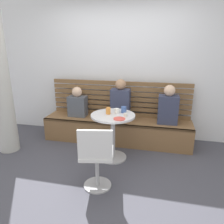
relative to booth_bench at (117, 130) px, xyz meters
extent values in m
plane|color=#42424C|center=(0.00, -1.20, -0.22)|extent=(8.00, 8.00, 0.00)
cube|color=silver|center=(0.00, 0.44, 1.23)|extent=(5.20, 0.10, 2.90)
cube|color=brown|center=(0.00, 0.00, 0.00)|extent=(2.70, 0.52, 0.44)
cube|color=brown|center=(0.00, -0.24, 0.20)|extent=(2.70, 0.04, 0.04)
cube|color=brown|center=(0.00, 0.24, 0.26)|extent=(2.65, 0.04, 0.07)
cube|color=brown|center=(0.00, 0.24, 0.36)|extent=(2.65, 0.04, 0.07)
cube|color=brown|center=(0.00, 0.24, 0.46)|extent=(2.65, 0.04, 0.07)
cube|color=brown|center=(0.00, 0.24, 0.56)|extent=(2.65, 0.04, 0.07)
cube|color=brown|center=(0.00, 0.24, 0.66)|extent=(2.65, 0.04, 0.07)
cube|color=brown|center=(0.00, 0.24, 0.75)|extent=(2.65, 0.04, 0.07)
cube|color=brown|center=(0.00, 0.24, 0.85)|extent=(2.65, 0.04, 0.07)
cylinder|color=#ADADB2|center=(0.07, -0.63, -0.21)|extent=(0.44, 0.44, 0.02)
cylinder|color=#ADADB2|center=(0.07, -0.63, 0.15)|extent=(0.07, 0.07, 0.69)
cylinder|color=silver|center=(0.07, -0.63, 0.50)|extent=(0.68, 0.68, 0.03)
cylinder|color=#ADADB2|center=(0.03, -1.38, -0.21)|extent=(0.36, 0.36, 0.02)
cylinder|color=#ADADB2|center=(0.03, -1.38, 0.00)|extent=(0.05, 0.05, 0.45)
cube|color=silver|center=(0.03, -1.38, 0.25)|extent=(0.47, 0.47, 0.04)
cube|color=silver|center=(0.07, -1.55, 0.45)|extent=(0.40, 0.12, 0.36)
cube|color=#333851|center=(0.06, 0.03, 0.50)|extent=(0.34, 0.22, 0.56)
sphere|color=#A37A5B|center=(0.06, 0.03, 0.87)|extent=(0.19, 0.19, 0.19)
cube|color=#4C515B|center=(-0.77, 0.04, 0.41)|extent=(0.34, 0.22, 0.39)
sphere|color=#DBB293|center=(-0.77, 0.04, 0.69)|extent=(0.19, 0.19, 0.19)
cube|color=#333851|center=(0.90, 0.00, 0.47)|extent=(0.34, 0.22, 0.50)
sphere|color=#DBB293|center=(0.90, 0.00, 0.80)|extent=(0.19, 0.19, 0.19)
cylinder|color=white|center=(0.11, -0.54, 0.55)|extent=(0.08, 0.08, 0.07)
cylinder|color=orange|center=(-0.01, -0.62, 0.57)|extent=(0.07, 0.07, 0.10)
cylinder|color=#3D5B9E|center=(0.21, -0.49, 0.57)|extent=(0.08, 0.08, 0.09)
cylinder|color=silver|center=(0.27, -0.69, 0.55)|extent=(0.06, 0.06, 0.05)
cylinder|color=#DB4C42|center=(0.21, -0.82, 0.52)|extent=(0.17, 0.17, 0.01)
camera|label=1|loc=(0.75, -3.66, 1.54)|focal=34.40mm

